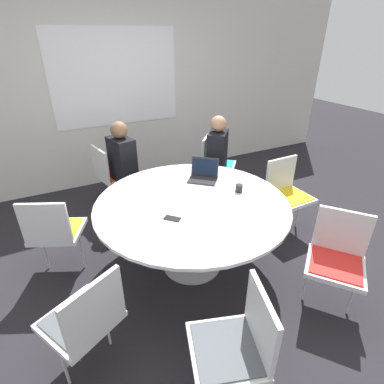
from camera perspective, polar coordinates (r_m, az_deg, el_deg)
The scene contains 15 objects.
ground_plane at distance 3.18m, azimuth 0.00°, elevation -13.59°, with size 16.00×16.00×0.00m, color black.
wall_back at distance 4.71m, azimuth -14.05°, elevation 17.97°, with size 8.00×0.07×2.70m.
conference_table at distance 2.81m, azimuth 0.00°, elevation -3.97°, with size 1.78×1.78×0.75m.
chair_0 at distance 4.24m, azimuth 4.38°, elevation 5.94°, with size 0.61×0.61×0.87m.
chair_1 at distance 4.03m, azimuth -15.21°, elevation 3.75°, with size 0.51×0.52×0.87m.
chair_2 at distance 3.05m, azimuth -24.81°, elevation -6.43°, with size 0.58×0.57×0.87m.
chair_3 at distance 2.16m, azimuth -19.65°, elevation -21.58°, with size 0.59×0.58×0.87m.
chair_4 at distance 1.97m, azimuth 8.66°, elevation -26.31°, with size 0.54×0.55×0.87m.
chair_5 at distance 2.75m, azimuth 25.97°, elevation -10.66°, with size 0.60×0.61×0.87m.
chair_6 at distance 3.60m, azimuth 17.59°, elevation 0.41°, with size 0.45×0.43×0.87m.
person_0 at distance 3.94m, azimuth 5.04°, elevation 7.13°, with size 0.40×0.42×1.22m.
person_1 at distance 3.79m, azimuth -12.85°, elevation 5.62°, with size 0.31×0.40×1.22m.
laptop at distance 3.15m, azimuth 2.24°, elevation 3.41°, with size 0.37×0.37×0.21m.
coffee_cup at distance 2.93m, azimuth 8.94°, elevation 0.71°, with size 0.07×0.07×0.08m.
cell_phone at distance 2.50m, azimuth -3.76°, elevation -5.05°, with size 0.15×0.15×0.01m.
Camera 1 is at (-1.08, -2.12, 2.12)m, focal length 28.00 mm.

